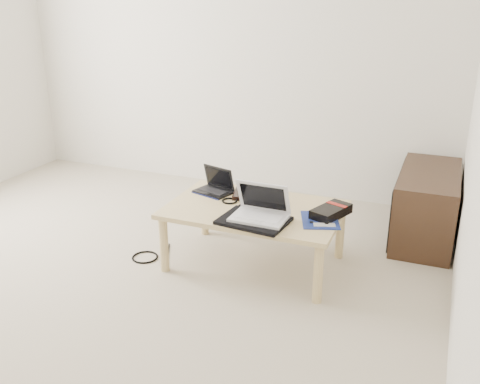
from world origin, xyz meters
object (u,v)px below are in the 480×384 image
at_px(white_laptop, 260,210).
at_px(gpu_box, 331,212).
at_px(media_cabinet, 425,205).
at_px(coffee_table, 255,215).
at_px(netbook, 215,187).

bearing_deg(white_laptop, gpu_box, 30.77).
height_order(media_cabinet, white_laptop, white_laptop).
bearing_deg(gpu_box, media_cabinet, 57.01).
bearing_deg(white_laptop, media_cabinet, 48.80).
distance_m(coffee_table, gpu_box, 0.49).
bearing_deg(gpu_box, coffee_table, -174.47).
relative_size(coffee_table, gpu_box, 3.60).
bearing_deg(netbook, gpu_box, -7.83).
distance_m(coffee_table, media_cabinet, 1.31).
bearing_deg(netbook, media_cabinet, 26.90).
bearing_deg(white_laptop, netbook, 143.19).
bearing_deg(gpu_box, netbook, 172.17).
xyz_separation_m(coffee_table, gpu_box, (0.48, 0.05, 0.08)).
bearing_deg(white_laptop, coffee_table, 120.05).
relative_size(media_cabinet, netbook, 3.22).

